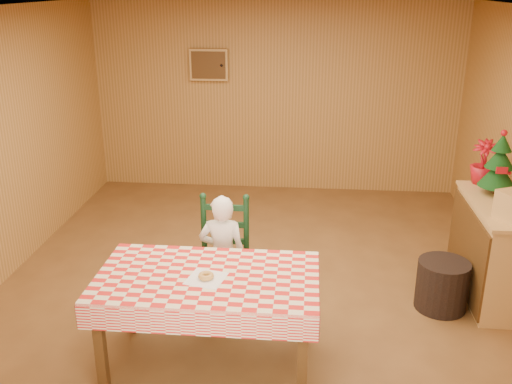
# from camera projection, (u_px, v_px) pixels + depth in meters

# --- Properties ---
(ground) EXTENTS (6.00, 6.00, 0.00)m
(ground) POSITION_uv_depth(u_px,v_px,m) (254.00, 291.00, 5.49)
(ground) COLOR brown
(ground) RESTS_ON ground
(cabin_walls) EXTENTS (5.10, 6.05, 2.65)m
(cabin_walls) POSITION_uv_depth(u_px,v_px,m) (259.00, 93.00, 5.36)
(cabin_walls) COLOR #B0803F
(cabin_walls) RESTS_ON ground
(dining_table) EXTENTS (1.66, 0.96, 0.77)m
(dining_table) POSITION_uv_depth(u_px,v_px,m) (208.00, 285.00, 4.23)
(dining_table) COLOR #523416
(dining_table) RESTS_ON ground
(ladder_chair) EXTENTS (0.44, 0.40, 1.08)m
(ladder_chair) POSITION_uv_depth(u_px,v_px,m) (224.00, 259.00, 5.03)
(ladder_chair) COLOR black
(ladder_chair) RESTS_ON ground
(seated_child) EXTENTS (0.41, 0.27, 1.12)m
(seated_child) POSITION_uv_depth(u_px,v_px,m) (223.00, 256.00, 4.96)
(seated_child) COLOR white
(seated_child) RESTS_ON ground
(napkin) EXTENTS (0.31, 0.31, 0.00)m
(napkin) POSITION_uv_depth(u_px,v_px,m) (206.00, 278.00, 4.15)
(napkin) COLOR white
(napkin) RESTS_ON dining_table
(donut) EXTENTS (0.14, 0.14, 0.04)m
(donut) POSITION_uv_depth(u_px,v_px,m) (206.00, 276.00, 4.15)
(donut) COLOR gold
(donut) RESTS_ON napkin
(shelf_unit) EXTENTS (0.54, 1.24, 0.93)m
(shelf_unit) POSITION_uv_depth(u_px,v_px,m) (494.00, 250.00, 5.29)
(shelf_unit) COLOR tan
(shelf_unit) RESTS_ON ground
(christmas_tree) EXTENTS (0.34, 0.34, 0.62)m
(christmas_tree) POSITION_uv_depth(u_px,v_px,m) (499.00, 165.00, 5.26)
(christmas_tree) COLOR #523416
(christmas_tree) RESTS_ON shelf_unit
(flower_arrangement) EXTENTS (0.31, 0.31, 0.44)m
(flower_arrangement) POSITION_uv_depth(u_px,v_px,m) (484.00, 162.00, 5.57)
(flower_arrangement) COLOR #A50F1A
(flower_arrangement) RESTS_ON shelf_unit
(storage_bin) EXTENTS (0.56, 0.56, 0.46)m
(storage_bin) POSITION_uv_depth(u_px,v_px,m) (442.00, 285.00, 5.15)
(storage_bin) COLOR black
(storage_bin) RESTS_ON ground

